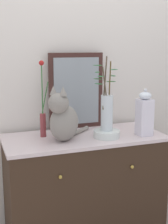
{
  "coord_description": "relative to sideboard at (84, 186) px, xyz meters",
  "views": [
    {
      "loc": [
        -0.77,
        -2.15,
        1.46
      ],
      "look_at": [
        0.0,
        0.0,
        0.98
      ],
      "focal_mm": 51.43,
      "sensor_mm": 36.0,
      "label": 1
    }
  ],
  "objects": [
    {
      "name": "wall_back",
      "position": [
        0.0,
        0.34,
        0.9
      ],
      "size": [
        4.4,
        0.08,
        2.6
      ],
      "primitive_type": "cube",
      "color": "silver",
      "rests_on": "ground_plane"
    },
    {
      "name": "sideboard",
      "position": [
        0.0,
        0.0,
        0.0
      ],
      "size": [
        1.18,
        0.55,
        0.8
      ],
      "color": "#342418",
      "rests_on": "ground_plane"
    },
    {
      "name": "mirror_leaning",
      "position": [
        0.02,
        0.24,
        0.7
      ],
      "size": [
        0.44,
        0.03,
        0.6
      ],
      "color": "#3C211C",
      "rests_on": "sideboard"
    },
    {
      "name": "cat_sitting",
      "position": [
        -0.18,
        -0.07,
        0.56
      ],
      "size": [
        0.42,
        0.38,
        0.39
      ],
      "color": "gray",
      "rests_on": "sideboard"
    },
    {
      "name": "vase_slim_green",
      "position": [
        -0.29,
        0.08,
        0.56
      ],
      "size": [
        0.07,
        0.04,
        0.55
      ],
      "color": "brown",
      "rests_on": "sideboard"
    },
    {
      "name": "bowl_porcelain",
      "position": [
        0.14,
        -0.09,
        0.43
      ],
      "size": [
        0.19,
        0.19,
        0.05
      ],
      "primitive_type": "cylinder",
      "color": "white",
      "rests_on": "sideboard"
    },
    {
      "name": "vase_glass_clear",
      "position": [
        0.14,
        -0.09,
        0.61
      ],
      "size": [
        0.19,
        0.14,
        0.53
      ],
      "color": "silver",
      "rests_on": "bowl_porcelain"
    },
    {
      "name": "jar_lidded_porcelain",
      "position": [
        0.43,
        -0.13,
        0.56
      ],
      "size": [
        0.1,
        0.1,
        0.35
      ],
      "color": "white",
      "rests_on": "sideboard"
    }
  ]
}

